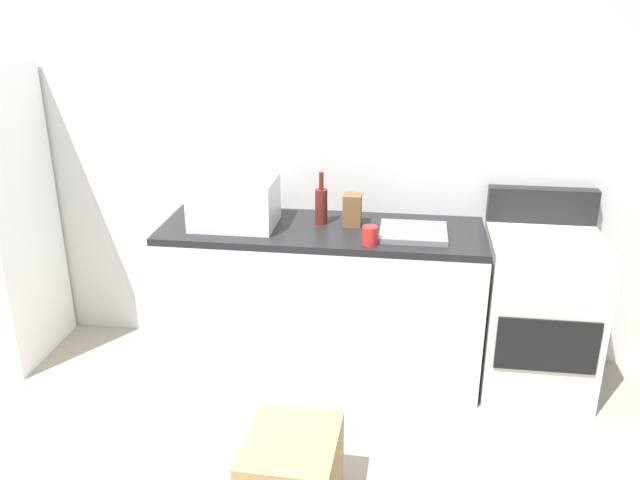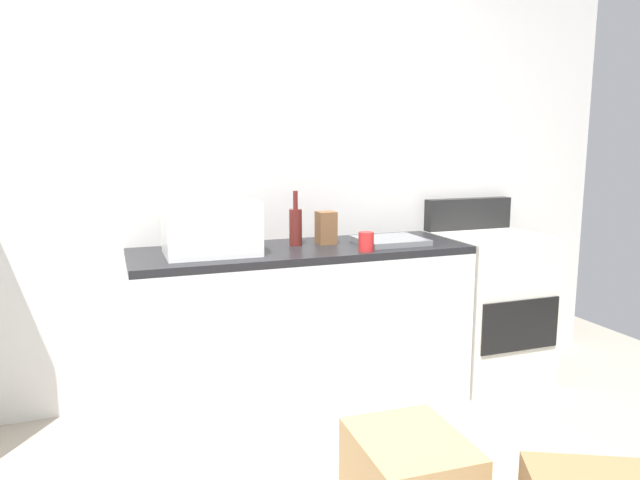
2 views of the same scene
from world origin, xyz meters
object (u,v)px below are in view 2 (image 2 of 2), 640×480
at_px(knife_block, 326,228).
at_px(coffee_mug, 366,242).
at_px(microwave, 211,228).
at_px(wine_bottle, 296,226).
at_px(stove_oven, 488,304).

bearing_deg(knife_block, coffee_mug, -67.11).
height_order(microwave, wine_bottle, wine_bottle).
xyz_separation_m(microwave, wine_bottle, (0.48, 0.09, -0.03)).
bearing_deg(microwave, knife_block, 7.51).
relative_size(microwave, coffee_mug, 4.60).
bearing_deg(coffee_mug, knife_block, 112.89).
distance_m(wine_bottle, coffee_mug, 0.41).
bearing_deg(knife_block, stove_oven, -3.09).
bearing_deg(coffee_mug, wine_bottle, 135.76).
xyz_separation_m(microwave, coffee_mug, (0.77, -0.19, -0.09)).
bearing_deg(knife_block, wine_bottle, 177.99).
bearing_deg(wine_bottle, microwave, -169.06).
height_order(stove_oven, knife_block, stove_oven).
bearing_deg(coffee_mug, stove_oven, 13.32).
distance_m(wine_bottle, knife_block, 0.18).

